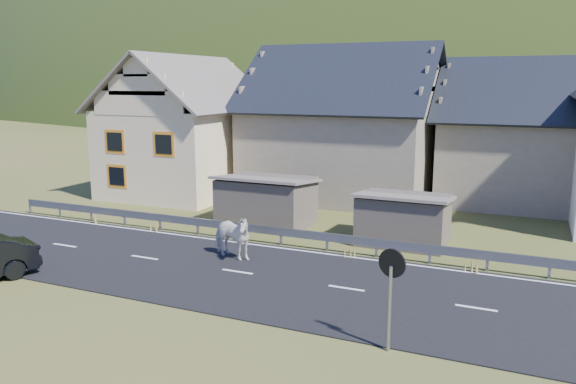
% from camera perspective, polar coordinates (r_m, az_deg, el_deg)
% --- Properties ---
extents(ground, '(160.00, 160.00, 0.00)m').
position_cam_1_polar(ground, '(19.95, -5.16, -8.18)').
color(ground, '#354518').
rests_on(ground, ground).
extents(road, '(60.00, 7.00, 0.04)m').
position_cam_1_polar(road, '(19.95, -5.16, -8.12)').
color(road, black).
rests_on(road, ground).
extents(lane_markings, '(60.00, 6.60, 0.01)m').
position_cam_1_polar(lane_markings, '(19.94, -5.17, -8.05)').
color(lane_markings, silver).
rests_on(lane_markings, road).
extents(guardrail, '(28.10, 0.09, 0.75)m').
position_cam_1_polar(guardrail, '(22.93, -0.74, -4.09)').
color(guardrail, '#93969B').
rests_on(guardrail, ground).
extents(shed_left, '(4.30, 3.30, 2.40)m').
position_cam_1_polar(shed_left, '(26.11, -2.17, -1.00)').
color(shed_left, brown).
rests_on(shed_left, ground).
extents(shed_right, '(3.80, 2.90, 2.20)m').
position_cam_1_polar(shed_right, '(23.60, 11.64, -2.78)').
color(shed_right, brown).
rests_on(shed_right, ground).
extents(house_cream, '(7.80, 9.80, 8.30)m').
position_cam_1_polar(house_cream, '(34.38, -10.31, 7.24)').
color(house_cream, beige).
rests_on(house_cream, ground).
extents(house_stone_a, '(10.80, 9.80, 8.90)m').
position_cam_1_polar(house_stone_a, '(33.11, 5.86, 7.70)').
color(house_stone_a, gray).
rests_on(house_stone_a, ground).
extents(house_stone_b, '(9.80, 8.80, 8.10)m').
position_cam_1_polar(house_stone_b, '(33.53, 23.53, 6.20)').
color(house_stone_b, gray).
rests_on(house_stone_b, ground).
extents(mountain, '(440.00, 280.00, 260.00)m').
position_cam_1_polar(mountain, '(198.28, 22.34, 2.59)').
color(mountain, '#273B14').
rests_on(mountain, ground).
extents(conifer_patch, '(76.00, 50.00, 28.00)m').
position_cam_1_polar(conifer_patch, '(141.80, -3.22, 10.88)').
color(conifer_patch, black).
rests_on(conifer_patch, ground).
extents(horse, '(1.46, 2.23, 1.74)m').
position_cam_1_polar(horse, '(21.19, -5.83, -4.46)').
color(horse, silver).
rests_on(horse, road).
extents(traffic_mirror, '(0.72, 0.27, 2.62)m').
position_cam_1_polar(traffic_mirror, '(14.04, 10.47, -8.45)').
color(traffic_mirror, '#93969B').
rests_on(traffic_mirror, ground).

